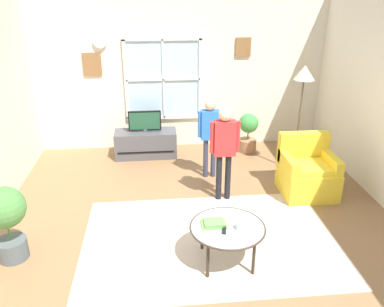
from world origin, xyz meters
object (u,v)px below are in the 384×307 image
cup (240,226)px  person_blue_shirt (210,129)px  potted_plant_by_window (248,131)px  television (145,121)px  armchair (307,173)px  book_stack (214,223)px  floor_lamp (303,84)px  tv_stand (146,144)px  remote_near_books (224,230)px  potted_plant_corner (6,217)px  coffee_table (227,229)px  person_red_shirt (225,144)px

cup → person_blue_shirt: bearing=90.5°
potted_plant_by_window → television: bearing=-178.6°
armchair → book_stack: 2.17m
armchair → floor_lamp: (0.09, 0.75, 1.16)m
armchair → floor_lamp: bearing=83.5°
tv_stand → person_blue_shirt: person_blue_shirt is taller
tv_stand → armchair: (2.41, -1.62, 0.09)m
remote_near_books → cup: bearing=3.3°
potted_plant_corner → coffee_table: bearing=-7.0°
cup → floor_lamp: (1.44, 2.29, 0.98)m
tv_stand → potted_plant_by_window: bearing=1.3°
cup → tv_stand: bearing=108.4°
book_stack → potted_plant_corner: potted_plant_corner is taller
armchair → potted_plant_by_window: armchair is taller
tv_stand → potted_plant_by_window: size_ratio=1.50×
coffee_table → floor_lamp: (1.56, 2.23, 1.05)m
book_stack → potted_plant_by_window: (1.11, 3.10, -0.08)m
person_red_shirt → potted_plant_by_window: bearing=66.2°
armchair → potted_plant_by_window: size_ratio=1.19×
armchair → person_red_shirt: size_ratio=0.63×
person_red_shirt → person_blue_shirt: bearing=97.4°
cup → potted_plant_corner: size_ratio=0.10×
person_blue_shirt → book_stack: bearing=-96.7°
armchair → person_blue_shirt: size_ratio=0.67×
coffee_table → person_blue_shirt: bearing=87.2°
person_red_shirt → potted_plant_corner: 2.88m
television → remote_near_books: television is taller
remote_near_books → potted_plant_by_window: (1.02, 3.22, -0.07)m
armchair → potted_plant_corner: potted_plant_corner is taller
person_red_shirt → television: bearing=123.8°
armchair → remote_near_books: 2.18m
cup → floor_lamp: 2.88m
cup → person_blue_shirt: 2.25m
remote_near_books → tv_stand: bearing=105.4°
person_blue_shirt → floor_lamp: size_ratio=0.74×
television → tv_stand: bearing=90.0°
remote_near_books → person_red_shirt: bearing=80.4°
potted_plant_corner → floor_lamp: floor_lamp is taller
potted_plant_by_window → potted_plant_corner: potted_plant_corner is taller
cup → person_red_shirt: 1.52m
potted_plant_by_window → floor_lamp: 1.54m
cup → remote_near_books: bearing=-176.7°
book_stack → armchair: bearing=41.4°
tv_stand → book_stack: bearing=-75.6°
television → person_blue_shirt: size_ratio=0.44×
coffee_table → cup: (0.12, -0.06, 0.07)m
person_red_shirt → floor_lamp: floor_lamp is taller
armchair → television: bearing=146.0°
coffee_table → potted_plant_corner: (-2.43, 0.30, 0.12)m
person_blue_shirt → person_red_shirt: bearing=-82.6°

